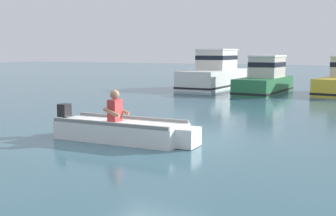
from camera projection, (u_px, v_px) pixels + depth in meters
The scene contains 4 objects.
ground_plane at pixel (152, 137), 10.66m from camera, with size 120.00×120.00×0.00m, color #386070.
rowboat_with_person at pixel (123, 130), 10.22m from camera, with size 3.71×1.15×1.19m.
moored_boat_white at pixel (214, 73), 24.92m from camera, with size 2.25×5.83×2.22m.
moored_boat_green at pixel (265, 79), 21.92m from camera, with size 2.00×4.85×1.89m.
Camera 1 is at (5.08, -9.17, 2.08)m, focal length 46.61 mm.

